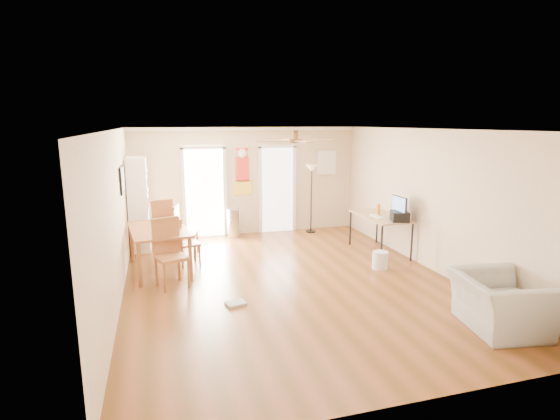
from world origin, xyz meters
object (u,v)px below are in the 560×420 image
object	(u,v)px
dining_chair_far	(161,224)
trash_can	(234,223)
dining_chair_near	(171,254)
wastebasket_a	(380,260)
dining_table	(159,249)
dining_chair_right_a	(186,231)
bookshelf	(139,204)
armchair	(498,303)
printer	(400,216)
torchiere_lamp	(311,199)
dining_chair_right_b	(189,241)
computer_desk	(379,234)

from	to	relation	value
dining_chair_far	trash_can	xyz separation A→B (m)	(1.69, 0.58, -0.22)
dining_chair_near	wastebasket_a	xyz separation A→B (m)	(3.80, -0.15, -0.40)
dining_chair_near	dining_chair_far	xyz separation A→B (m)	(-0.14, 2.29, -0.01)
dining_table	wastebasket_a	size ratio (longest dim) A/B	4.86
dining_chair_right_a	dining_chair_near	distance (m)	1.76
bookshelf	armchair	size ratio (longest dim) A/B	1.78
printer	torchiere_lamp	bearing A→B (deg)	128.71
dining_chair_near	armchair	size ratio (longest dim) A/B	1.02
dining_chair_far	torchiere_lamp	size ratio (longest dim) A/B	0.66
bookshelf	dining_chair_near	size ratio (longest dim) A/B	1.75
dining_chair_right_b	dining_chair_near	xyz separation A→B (m)	(-0.36, -1.08, 0.10)
trash_can	computer_desk	world-z (taller)	computer_desk
dining_chair_right_a	armchair	bearing A→B (deg)	-124.38
bookshelf	torchiere_lamp	bearing A→B (deg)	-3.61
dining_chair_right_a	printer	xyz separation A→B (m)	(4.05, -1.48, 0.37)
dining_chair_right_a	dining_chair_far	world-z (taller)	dining_chair_far
dining_table	dining_chair_near	xyz separation A→B (m)	(0.19, -0.90, 0.17)
dining_chair_right_b	printer	bearing A→B (deg)	-111.06
dining_chair_far	dining_chair_near	bearing A→B (deg)	80.67
torchiere_lamp	computer_desk	distance (m)	2.22
printer	dining_chair_right_a	bearing A→B (deg)	179.15
printer	armchair	xyz separation A→B (m)	(-0.30, -2.99, -0.53)
dining_table	torchiere_lamp	world-z (taller)	torchiere_lamp
dining_chair_right_b	torchiere_lamp	distance (m)	3.61
trash_can	wastebasket_a	distance (m)	3.78
dining_chair_near	torchiere_lamp	distance (m)	4.50
wastebasket_a	dining_chair_right_a	bearing A→B (deg)	151.42
computer_desk	armchair	world-z (taller)	computer_desk
wastebasket_a	dining_chair_far	bearing A→B (deg)	148.17
dining_chair_right_b	torchiere_lamp	world-z (taller)	torchiere_lamp
computer_desk	trash_can	bearing A→B (deg)	142.68
wastebasket_a	torchiere_lamp	bearing A→B (deg)	95.83
dining_chair_right_a	armchair	xyz separation A→B (m)	(3.75, -4.47, -0.16)
dining_table	torchiere_lamp	xyz separation A→B (m)	(3.69, 1.92, 0.44)
dining_chair_right_b	dining_chair_near	distance (m)	1.14
trash_can	torchiere_lamp	xyz separation A→B (m)	(1.94, -0.05, 0.50)
dining_chair_near	wastebasket_a	bearing A→B (deg)	-21.43
bookshelf	dining_chair_right_b	xyz separation A→B (m)	(0.93, -1.40, -0.52)
armchair	trash_can	bearing A→B (deg)	34.10
computer_desk	bookshelf	bearing A→B (deg)	160.94
dining_table	armchair	distance (m)	5.64
bookshelf	torchiere_lamp	xyz separation A→B (m)	(4.07, 0.35, -0.15)
torchiere_lamp	computer_desk	bearing A→B (deg)	-68.72
dining_chair_right_b	torchiere_lamp	bearing A→B (deg)	-70.25
dining_chair_right_a	dining_chair_near	world-z (taller)	dining_chair_near
dining_chair_near	armchair	bearing A→B (deg)	-52.96
dining_chair_right_b	dining_chair_near	world-z (taller)	dining_chair_near
dining_chair_near	dining_chair_right_b	bearing A→B (deg)	52.43
dining_chair_near	wastebasket_a	world-z (taller)	dining_chair_near
dining_chair_far	armchair	bearing A→B (deg)	117.30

